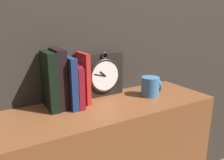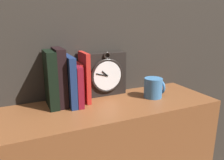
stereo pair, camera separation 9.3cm
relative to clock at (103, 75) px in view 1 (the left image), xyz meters
name	(u,v)px [view 1 (the left image)]	position (x,y,z in m)	size (l,w,h in m)	color
clock	(103,75)	(0.00, 0.00, 0.00)	(0.21, 0.06, 0.22)	black
book_slot0_black	(50,81)	(-0.26, -0.04, 0.01)	(0.04, 0.14, 0.24)	black
book_slot1_black	(59,79)	(-0.23, -0.04, 0.02)	(0.04, 0.13, 0.25)	black
book_slot2_navy	(69,82)	(-0.19, -0.05, 0.00)	(0.03, 0.16, 0.22)	navy
book_slot3_maroon	(75,86)	(-0.16, -0.05, -0.02)	(0.03, 0.16, 0.18)	maroon
book_slot4_red	(78,83)	(-0.14, -0.03, -0.02)	(0.02, 0.11, 0.18)	red
book_slot5_red	(83,78)	(-0.11, -0.03, 0.01)	(0.02, 0.12, 0.22)	#AD211A
mug	(151,86)	(0.20, -0.12, -0.06)	(0.09, 0.09, 0.09)	teal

